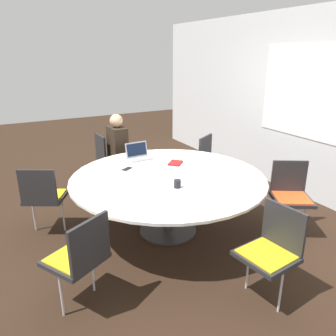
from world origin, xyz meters
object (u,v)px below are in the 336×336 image
(person_0, at_px, (119,146))
(cell_phone, at_px, (127,169))
(chair_4, at_px, (291,192))
(coffee_cup, at_px, (177,184))
(chair_0, at_px, (109,155))
(chair_2, at_px, (80,254))
(chair_3, at_px, (272,247))
(chair_5, at_px, (212,159))
(spiral_notebook, at_px, (175,163))
(chair_1, at_px, (43,194))
(laptop, at_px, (138,155))

(person_0, bearing_deg, cell_phone, -17.32)
(chair_4, bearing_deg, coffee_cup, 16.81)
(chair_0, height_order, person_0, person_0)
(chair_0, xyz_separation_m, chair_2, (2.53, -1.11, 0.00))
(chair_3, distance_m, chair_5, 2.46)
(cell_phone, bearing_deg, chair_5, 102.49)
(coffee_cup, bearing_deg, spiral_notebook, 151.64)
(chair_0, bearing_deg, chair_5, 52.65)
(chair_0, distance_m, chair_3, 3.23)
(chair_0, relative_size, person_0, 0.71)
(spiral_notebook, bearing_deg, chair_3, -2.40)
(chair_2, xyz_separation_m, spiral_notebook, (-1.12, 1.55, 0.21))
(coffee_cup, height_order, cell_phone, coffee_cup)
(chair_1, bearing_deg, coffee_cup, -10.01)
(chair_0, distance_m, chair_2, 2.77)
(person_0, xyz_separation_m, spiral_notebook, (1.17, 0.34, 0.02))
(chair_3, relative_size, chair_5, 1.00)
(chair_0, height_order, spiral_notebook, chair_0)
(chair_1, xyz_separation_m, coffee_cup, (1.00, 1.24, 0.25))
(spiral_notebook, bearing_deg, cell_phone, -99.44)
(chair_3, height_order, coffee_cup, chair_3)
(chair_0, xyz_separation_m, cell_phone, (1.31, -0.20, 0.21))
(chair_0, distance_m, laptop, 1.01)
(chair_0, relative_size, coffee_cup, 9.81)
(chair_2, relative_size, coffee_cup, 9.81)
(chair_5, bearing_deg, chair_3, 35.51)
(chair_1, height_order, person_0, person_0)
(chair_5, height_order, person_0, person_0)
(person_0, height_order, cell_phone, person_0)
(chair_3, height_order, spiral_notebook, chair_3)
(chair_1, distance_m, laptop, 1.32)
(chair_4, xyz_separation_m, cell_phone, (-1.15, -1.62, 0.21))
(person_0, bearing_deg, chair_3, 2.96)
(laptop, xyz_separation_m, spiral_notebook, (0.44, 0.33, -0.05))
(chair_1, xyz_separation_m, spiral_notebook, (0.30, 1.61, 0.21))
(chair_2, xyz_separation_m, chair_3, (0.68, 1.47, 0.00))
(chair_2, relative_size, cell_phone, 5.57)
(chair_5, bearing_deg, chair_2, 1.98)
(chair_2, bearing_deg, chair_3, -53.83)
(chair_1, xyz_separation_m, chair_5, (-0.15, 2.54, 0.00))
(spiral_notebook, xyz_separation_m, coffee_cup, (0.70, -0.38, 0.03))
(chair_2, bearing_deg, person_0, 33.21)
(person_0, bearing_deg, coffee_cup, -3.25)
(chair_5, xyz_separation_m, laptop, (0.01, -1.26, 0.26))
(chair_2, bearing_deg, chair_5, 3.30)
(chair_3, height_order, chair_5, same)
(chair_0, height_order, cell_phone, chair_0)
(chair_4, distance_m, laptop, 2.00)
(laptop, relative_size, coffee_cup, 3.66)
(chair_0, xyz_separation_m, chair_4, (2.45, 1.43, 0.00))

